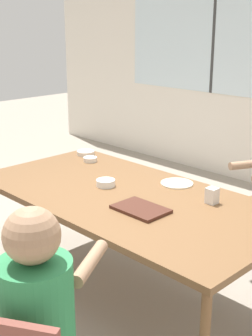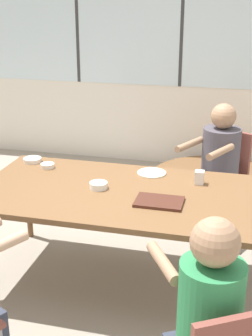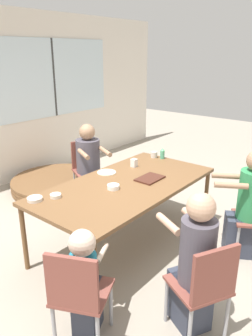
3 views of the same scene
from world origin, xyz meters
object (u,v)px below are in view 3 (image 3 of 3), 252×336
(chair_for_man_teal_shirt, at_px, (206,284))
(bowl_cereal, at_px, (113,187))
(person_man_blue_shirt, at_px, (89,168))
(person_toddler, at_px, (85,284))
(sippy_cup, at_px, (162,153))
(bowl_white_shallow, at_px, (35,199))
(coffee_mug, at_px, (154,155))
(chair_for_man_blue_shirt, at_px, (86,164))
(person_woman_green_shirt, at_px, (248,208))
(chair_for_toddler, at_px, (78,291))
(person_man_teal_shirt, at_px, (194,267))
(bowl_fruit, at_px, (56,196))
(folded_table_stack, at_px, (59,183))
(milk_carton_small, at_px, (134,163))

(chair_for_man_teal_shirt, xyz_separation_m, bowl_cereal, (0.48, 1.33, 0.27))
(person_man_blue_shirt, xyz_separation_m, person_toddler, (-1.79, -1.75, -0.06))
(sippy_cup, distance_m, bowl_white_shallow, 1.93)
(person_toddler, bearing_deg, coffee_mug, 86.21)
(sippy_cup, bearing_deg, chair_for_man_blue_shirt, 106.25)
(person_woman_green_shirt, bearing_deg, chair_for_toddler, 135.58)
(person_man_blue_shirt, xyz_separation_m, person_man_teal_shirt, (-1.20, -2.36, 0.04))
(person_woman_green_shirt, xyz_separation_m, bowl_fruit, (-1.41, 1.45, 0.23))
(chair_for_toddler, bearing_deg, person_man_blue_shirt, 107.78)
(bowl_fruit, bearing_deg, chair_for_man_teal_shirt, -88.28)
(folded_table_stack, bearing_deg, chair_for_man_blue_shirt, -80.20)
(person_man_blue_shirt, distance_m, folded_table_stack, 0.84)
(person_man_teal_shirt, relative_size, coffee_mug, 12.84)
(chair_for_man_teal_shirt, distance_m, bowl_white_shallow, 1.77)
(coffee_mug, relative_size, bowl_fruit, 0.84)
(person_man_teal_shirt, height_order, bowl_white_shallow, person_man_teal_shirt)
(folded_table_stack, bearing_deg, bowl_cereal, -112.25)
(bowl_white_shallow, bearing_deg, person_toddler, -106.43)
(chair_for_man_teal_shirt, relative_size, person_man_teal_shirt, 0.73)
(person_man_blue_shirt, height_order, person_man_teal_shirt, person_man_teal_shirt)
(chair_for_toddler, xyz_separation_m, coffee_mug, (2.31, 0.93, 0.29))
(bowl_white_shallow, height_order, bowl_cereal, bowl_cereal)
(bowl_white_shallow, xyz_separation_m, folded_table_stack, (1.48, 1.49, -0.69))
(person_man_blue_shirt, height_order, sippy_cup, person_man_blue_shirt)
(chair_for_man_teal_shirt, height_order, person_toddler, person_toddler)
(chair_for_man_blue_shirt, distance_m, chair_for_man_teal_shirt, 2.97)
(folded_table_stack, bearing_deg, bowl_fruit, -129.36)
(coffee_mug, bearing_deg, chair_for_man_blue_shirt, 106.53)
(bowl_cereal, bearing_deg, person_man_blue_shirt, 55.85)
(milk_carton_small, distance_m, bowl_white_shallow, 1.41)
(person_man_blue_shirt, bearing_deg, person_woman_green_shirt, 118.57)
(folded_table_stack, bearing_deg, chair_for_toddler, -126.94)
(person_woman_green_shirt, bearing_deg, bowl_fruit, 103.58)
(chair_for_man_teal_shirt, bearing_deg, coffee_mug, 71.65)
(milk_carton_small, xyz_separation_m, folded_table_stack, (0.07, 1.63, -0.73))
(chair_for_man_blue_shirt, height_order, folded_table_stack, chair_for_man_blue_shirt)
(milk_carton_small, xyz_separation_m, bowl_fruit, (-1.23, 0.04, -0.03))
(person_toddler, xyz_separation_m, folded_table_stack, (1.77, 2.47, -0.37))
(coffee_mug, distance_m, folded_table_stack, 1.80)
(coffee_mug, xyz_separation_m, folded_table_stack, (-0.41, 1.60, -0.72))
(person_woman_green_shirt, bearing_deg, milk_carton_small, 66.70)
(bowl_fruit, relative_size, folded_table_stack, 0.07)
(person_man_teal_shirt, bearing_deg, sippy_cup, 67.44)
(chair_for_man_teal_shirt, relative_size, chair_for_toddler, 1.00)
(sippy_cup, distance_m, bowl_cereal, 1.22)
(milk_carton_small, height_order, bowl_cereal, milk_carton_small)
(bowl_fruit, bearing_deg, coffee_mug, -0.62)
(person_toddler, xyz_separation_m, sippy_cup, (2.20, 0.75, 0.38))
(person_toddler, bearing_deg, chair_for_man_teal_shirt, 9.20)
(coffee_mug, distance_m, bowl_fruit, 1.71)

